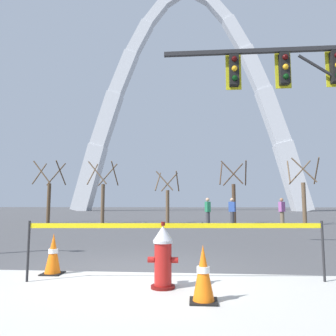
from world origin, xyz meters
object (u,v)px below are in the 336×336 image
object	(u,v)px
traffic_cone_mid_sidewalk	(203,274)
traffic_cone_by_hydrant	(53,254)
pedestrian_walking_right	(208,212)
pedestrian_walking_left	(232,212)
pedestrian_standing_center	(282,212)
fire_hydrant	(163,257)
traffic_signal_gantry	(325,95)
monument_arch	(188,110)

from	to	relation	value
traffic_cone_mid_sidewalk	traffic_cone_by_hydrant	bearing A→B (deg)	151.66
pedestrian_walking_right	pedestrian_walking_left	bearing A→B (deg)	17.69
traffic_cone_by_hydrant	traffic_cone_mid_sidewalk	distance (m)	3.02
traffic_cone_by_hydrant	traffic_cone_mid_sidewalk	xyz separation A→B (m)	(2.66, -1.43, 0.00)
pedestrian_walking_right	traffic_cone_mid_sidewalk	bearing A→B (deg)	-92.60
pedestrian_standing_center	pedestrian_walking_right	bearing A→B (deg)	-168.81
fire_hydrant	traffic_cone_mid_sidewalk	bearing A→B (deg)	-47.64
traffic_cone_mid_sidewalk	pedestrian_walking_left	distance (m)	13.69
traffic_signal_gantry	pedestrian_walking_right	world-z (taller)	traffic_signal_gantry
traffic_cone_mid_sidewalk	traffic_signal_gantry	world-z (taller)	traffic_signal_gantry
pedestrian_walking_left	pedestrian_standing_center	xyz separation A→B (m)	(2.75, 0.38, 0.00)
traffic_cone_by_hydrant	pedestrian_standing_center	size ratio (longest dim) A/B	0.46
pedestrian_standing_center	fire_hydrant	bearing A→B (deg)	-111.65
pedestrian_walking_left	traffic_signal_gantry	bearing A→B (deg)	-80.05
traffic_cone_by_hydrant	traffic_signal_gantry	bearing A→B (deg)	27.20
pedestrian_standing_center	traffic_cone_mid_sidewalk	bearing A→B (deg)	-108.59
traffic_cone_by_hydrant	traffic_cone_mid_sidewalk	bearing A→B (deg)	-28.34
pedestrian_walking_left	pedestrian_walking_right	distance (m)	1.41
traffic_cone_by_hydrant	monument_arch	bearing A→B (deg)	88.42
fire_hydrant	monument_arch	xyz separation A→B (m)	(-0.61, 53.89, 18.38)
traffic_signal_gantry	pedestrian_standing_center	xyz separation A→B (m)	(1.18, 9.32, -3.45)
pedestrian_walking_right	traffic_cone_by_hydrant	bearing A→B (deg)	-105.57
pedestrian_walking_left	pedestrian_walking_right	xyz separation A→B (m)	(-1.34, -0.43, 0.00)
monument_arch	pedestrian_walking_left	distance (m)	44.89
traffic_signal_gantry	monument_arch	distance (m)	52.23
traffic_signal_gantry	pedestrian_walking_left	xyz separation A→B (m)	(-1.57, 8.94, -3.45)
pedestrian_walking_right	fire_hydrant	bearing A→B (deg)	-95.41
pedestrian_walking_left	traffic_cone_by_hydrant	bearing A→B (deg)	-110.79
monument_arch	pedestrian_walking_right	xyz separation A→B (m)	(1.79, -41.42, -18.03)
monument_arch	fire_hydrant	bearing A→B (deg)	-89.36
monument_arch	pedestrian_walking_right	size ratio (longest dim) A/B	27.44
traffic_cone_by_hydrant	pedestrian_standing_center	world-z (taller)	pedestrian_standing_center
fire_hydrant	traffic_cone_by_hydrant	world-z (taller)	fire_hydrant
monument_arch	pedestrian_walking_left	size ratio (longest dim) A/B	27.44
traffic_signal_gantry	pedestrian_walking_right	xyz separation A→B (m)	(-2.91, 8.51, -3.45)
fire_hydrant	traffic_cone_by_hydrant	size ratio (longest dim) A/B	1.36
traffic_signal_gantry	traffic_cone_mid_sidewalk	bearing A→B (deg)	-127.30
monument_arch	traffic_signal_gantry	bearing A→B (deg)	-84.63
fire_hydrant	monument_arch	world-z (taller)	monument_arch
fire_hydrant	monument_arch	size ratio (longest dim) A/B	0.02
traffic_cone_by_hydrant	pedestrian_walking_left	distance (m)	12.96
fire_hydrant	pedestrian_walking_right	world-z (taller)	pedestrian_walking_right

